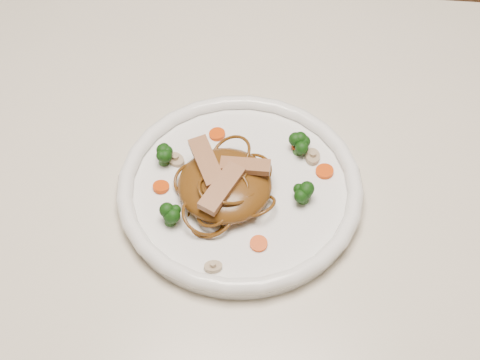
{
  "coord_description": "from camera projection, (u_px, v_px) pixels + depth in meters",
  "views": [
    {
      "loc": [
        0.05,
        -0.51,
        1.42
      ],
      "look_at": [
        0.01,
        -0.01,
        0.78
      ],
      "focal_mm": 50.46,
      "sensor_mm": 36.0,
      "label": 1
    }
  ],
  "objects": [
    {
      "name": "chicken_b",
      "position": [
        206.0,
        162.0,
        0.79
      ],
      "size": [
        0.05,
        0.07,
        0.01
      ],
      "primitive_type": "cube",
      "rotation": [
        0.0,
        0.0,
        2.02
      ],
      "color": "tan",
      "rests_on": "noodle_mound"
    },
    {
      "name": "mushroom_2",
      "position": [
        176.0,
        160.0,
        0.84
      ],
      "size": [
        0.03,
        0.03,
        0.01
      ],
      "primitive_type": "cylinder",
      "rotation": [
        0.0,
        0.0,
        -0.66
      ],
      "color": "#C7B795",
      "rests_on": "plate"
    },
    {
      "name": "carrot_2",
      "position": [
        325.0,
        171.0,
        0.83
      ],
      "size": [
        0.03,
        0.03,
        0.0
      ],
      "primitive_type": "cylinder",
      "rotation": [
        0.0,
        0.0,
        -0.43
      ],
      "color": "#EF4A08",
      "rests_on": "plate"
    },
    {
      "name": "chicken_c",
      "position": [
        222.0,
        188.0,
        0.77
      ],
      "size": [
        0.05,
        0.07,
        0.01
      ],
      "primitive_type": "cube",
      "rotation": [
        0.0,
        0.0,
        4.27
      ],
      "color": "tan",
      "rests_on": "noodle_mound"
    },
    {
      "name": "broccoli_0",
      "position": [
        299.0,
        145.0,
        0.84
      ],
      "size": [
        0.03,
        0.03,
        0.03
      ],
      "primitive_type": null,
      "rotation": [
        0.0,
        0.0,
        0.21
      ],
      "color": "#13430E",
      "rests_on": "plate"
    },
    {
      "name": "mushroom_3",
      "position": [
        298.0,
        141.0,
        0.86
      ],
      "size": [
        0.03,
        0.03,
        0.01
      ],
      "primitive_type": "cylinder",
      "rotation": [
        0.0,
        0.0,
        2.07
      ],
      "color": "#C7B795",
      "rests_on": "plate"
    },
    {
      "name": "carrot_4",
      "position": [
        259.0,
        244.0,
        0.76
      ],
      "size": [
        0.03,
        0.03,
        0.0
      ],
      "primitive_type": "cylinder",
      "rotation": [
        0.0,
        0.0,
        -0.3
      ],
      "color": "#EF4A08",
      "rests_on": "plate"
    },
    {
      "name": "table",
      "position": [
        237.0,
        230.0,
        0.92
      ],
      "size": [
        1.2,
        0.8,
        0.75
      ],
      "color": "beige",
      "rests_on": "ground"
    },
    {
      "name": "chicken_a",
      "position": [
        245.0,
        166.0,
        0.79
      ],
      "size": [
        0.06,
        0.02,
        0.01
      ],
      "primitive_type": "cube",
      "rotation": [
        0.0,
        0.0,
        -0.03
      ],
      "color": "tan",
      "rests_on": "noodle_mound"
    },
    {
      "name": "carrot_1",
      "position": [
        161.0,
        187.0,
        0.81
      ],
      "size": [
        0.03,
        0.03,
        0.0
      ],
      "primitive_type": "cylinder",
      "rotation": [
        0.0,
        0.0,
        0.42
      ],
      "color": "#EF4A08",
      "rests_on": "plate"
    },
    {
      "name": "noodle_mound",
      "position": [
        225.0,
        185.0,
        0.8
      ],
      "size": [
        0.15,
        0.15,
        0.04
      ],
      "primitive_type": "ellipsoid",
      "rotation": [
        0.0,
        0.0,
        -0.37
      ],
      "color": "#5D3611",
      "rests_on": "plate"
    },
    {
      "name": "broccoli_3",
      "position": [
        304.0,
        193.0,
        0.79
      ],
      "size": [
        0.03,
        0.03,
        0.03
      ],
      "primitive_type": null,
      "rotation": [
        0.0,
        0.0,
        0.11
      ],
      "color": "#13430E",
      "rests_on": "plate"
    },
    {
      "name": "broccoli_1",
      "position": [
        163.0,
        154.0,
        0.83
      ],
      "size": [
        0.03,
        0.03,
        0.03
      ],
      "primitive_type": null,
      "rotation": [
        0.0,
        0.0,
        -0.01
      ],
      "color": "#13430E",
      "rests_on": "plate"
    },
    {
      "name": "mushroom_1",
      "position": [
        313.0,
        157.0,
        0.84
      ],
      "size": [
        0.03,
        0.03,
        0.01
      ],
      "primitive_type": "cylinder",
      "rotation": [
        0.0,
        0.0,
        1.61
      ],
      "color": "#C7B795",
      "rests_on": "plate"
    },
    {
      "name": "mushroom_0",
      "position": [
        213.0,
        267.0,
        0.74
      ],
      "size": [
        0.02,
        0.02,
        0.01
      ],
      "primitive_type": "cylinder",
      "rotation": [
        0.0,
        0.0,
        0.26
      ],
      "color": "#C7B795",
      "rests_on": "plate"
    },
    {
      "name": "plate",
      "position": [
        240.0,
        191.0,
        0.82
      ],
      "size": [
        0.31,
        0.31,
        0.02
      ],
      "primitive_type": "cylinder",
      "rotation": [
        0.0,
        0.0,
        0.06
      ],
      "color": "white",
      "rests_on": "table"
    },
    {
      "name": "broccoli_2",
      "position": [
        169.0,
        214.0,
        0.77
      ],
      "size": [
        0.03,
        0.03,
        0.03
      ],
      "primitive_type": null,
      "rotation": [
        0.0,
        0.0,
        -0.27
      ],
      "color": "#13430E",
      "rests_on": "plate"
    },
    {
      "name": "carrot_0",
      "position": [
        299.0,
        146.0,
        0.85
      ],
      "size": [
        0.02,
        0.02,
        0.0
      ],
      "primitive_type": "cylinder",
      "rotation": [
        0.0,
        0.0,
        -0.29
      ],
      "color": "#EF4A08",
      "rests_on": "plate"
    },
    {
      "name": "carrot_3",
      "position": [
        217.0,
        134.0,
        0.87
      ],
      "size": [
        0.02,
        0.02,
        0.0
      ],
      "primitive_type": "cylinder",
      "rotation": [
        0.0,
        0.0,
        -0.06
      ],
      "color": "#EF4A08",
      "rests_on": "plate"
    }
  ]
}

